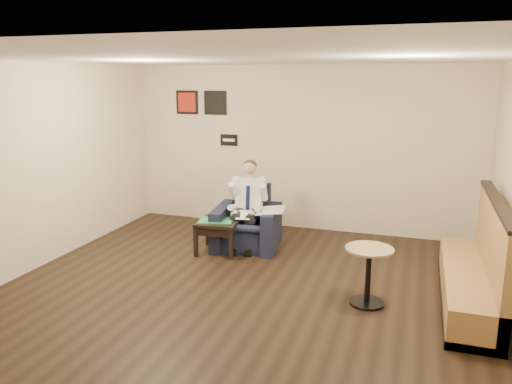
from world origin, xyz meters
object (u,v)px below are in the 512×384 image
(green_folder, at_px, (216,220))
(banquette, at_px, (471,253))
(armchair, at_px, (247,218))
(seated_man, at_px, (245,209))
(smartphone, at_px, (225,217))
(cafe_table, at_px, (368,276))
(side_table, at_px, (219,236))
(coffee_mug, at_px, (234,216))

(green_folder, height_order, banquette, banquette)
(armchair, relative_size, green_folder, 1.94)
(seated_man, bearing_deg, smartphone, -174.45)
(smartphone, xyz_separation_m, cafe_table, (2.29, -1.28, -0.16))
(armchair, height_order, side_table, armchair)
(seated_man, bearing_deg, coffee_mug, -153.77)
(green_folder, distance_m, coffee_mug, 0.28)
(cafe_table, bearing_deg, banquette, 20.00)
(side_table, xyz_separation_m, banquette, (3.43, -0.70, 0.37))
(armchair, bearing_deg, coffee_mug, -128.59)
(seated_man, height_order, smartphone, seated_man)
(smartphone, distance_m, banquette, 3.51)
(green_folder, xyz_separation_m, coffee_mug, (0.22, 0.17, 0.05))
(banquette, xyz_separation_m, cafe_table, (-1.11, -0.40, -0.27))
(seated_man, distance_m, banquette, 3.24)
(armchair, relative_size, coffee_mug, 9.21)
(banquette, bearing_deg, armchair, 161.05)
(green_folder, relative_size, cafe_table, 0.72)
(side_table, bearing_deg, banquette, -11.53)
(coffee_mug, height_order, smartphone, coffee_mug)
(side_table, xyz_separation_m, cafe_table, (2.33, -1.10, 0.10))
(smartphone, relative_size, cafe_table, 0.22)
(armchair, bearing_deg, green_folder, -138.96)
(side_table, bearing_deg, coffee_mug, 38.84)
(armchair, distance_m, side_table, 0.53)
(coffee_mug, distance_m, banquette, 3.36)
(seated_man, height_order, cafe_table, seated_man)
(coffee_mug, xyz_separation_m, cafe_table, (2.14, -1.25, -0.20))
(cafe_table, bearing_deg, armchair, 143.72)
(armchair, height_order, banquette, banquette)
(side_table, xyz_separation_m, smartphone, (0.04, 0.18, 0.25))
(side_table, relative_size, coffee_mug, 5.79)
(seated_man, height_order, banquette, seated_man)
(side_table, height_order, coffee_mug, coffee_mug)
(armchair, xyz_separation_m, seated_man, (0.02, -0.12, 0.17))
(smartphone, bearing_deg, banquette, -9.70)
(seated_man, relative_size, cafe_table, 1.86)
(side_table, height_order, smartphone, smartphone)
(seated_man, bearing_deg, banquette, -24.39)
(side_table, distance_m, green_folder, 0.26)
(side_table, bearing_deg, green_folder, -141.16)
(cafe_table, bearing_deg, green_folder, 155.40)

